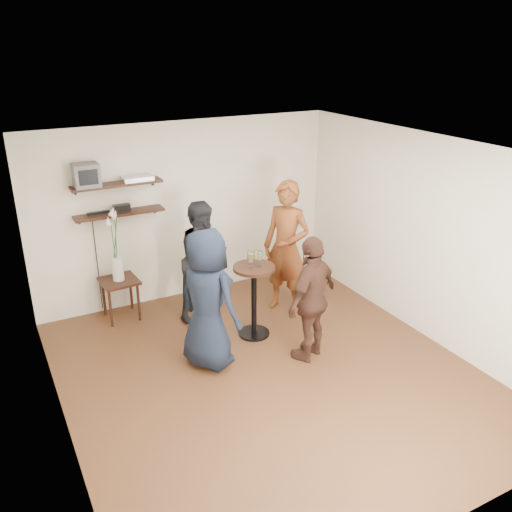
{
  "coord_description": "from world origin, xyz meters",
  "views": [
    {
      "loc": [
        -2.63,
        -4.64,
        3.66
      ],
      "look_at": [
        0.04,
        0.4,
        1.34
      ],
      "focal_mm": 38.0,
      "sensor_mm": 36.0,
      "label": 1
    }
  ],
  "objects_px": {
    "person_brown": "(312,299)",
    "person_dark": "(204,261)",
    "crt_monitor": "(86,175)",
    "radio": "(122,208)",
    "dvd_deck": "(137,178)",
    "person_navy": "(208,300)",
    "drinks_table": "(254,291)",
    "side_table": "(120,286)",
    "person_plaid": "(286,248)"
  },
  "relations": [
    {
      "from": "crt_monitor",
      "to": "drinks_table",
      "type": "height_order",
      "value": "crt_monitor"
    },
    {
      "from": "crt_monitor",
      "to": "person_brown",
      "type": "xyz_separation_m",
      "value": [
        2.02,
        -2.26,
        -1.24
      ]
    },
    {
      "from": "crt_monitor",
      "to": "drinks_table",
      "type": "xyz_separation_m",
      "value": [
        1.65,
        -1.48,
        -1.39
      ]
    },
    {
      "from": "dvd_deck",
      "to": "person_navy",
      "type": "height_order",
      "value": "dvd_deck"
    },
    {
      "from": "radio",
      "to": "person_brown",
      "type": "relative_size",
      "value": 0.14
    },
    {
      "from": "crt_monitor",
      "to": "radio",
      "type": "bearing_deg",
      "value": 0.0
    },
    {
      "from": "person_plaid",
      "to": "person_navy",
      "type": "relative_size",
      "value": 1.11
    },
    {
      "from": "person_navy",
      "to": "radio",
      "type": "bearing_deg",
      "value": -10.37
    },
    {
      "from": "dvd_deck",
      "to": "person_plaid",
      "type": "distance_m",
      "value": 2.23
    },
    {
      "from": "crt_monitor",
      "to": "person_brown",
      "type": "bearing_deg",
      "value": -48.23
    },
    {
      "from": "side_table",
      "to": "person_brown",
      "type": "distance_m",
      "value": 2.74
    },
    {
      "from": "dvd_deck",
      "to": "side_table",
      "type": "height_order",
      "value": "dvd_deck"
    },
    {
      "from": "dvd_deck",
      "to": "radio",
      "type": "bearing_deg",
      "value": 180.0
    },
    {
      "from": "side_table",
      "to": "person_dark",
      "type": "bearing_deg",
      "value": -24.6
    },
    {
      "from": "drinks_table",
      "to": "side_table",
      "type": "bearing_deg",
      "value": 137.94
    },
    {
      "from": "dvd_deck",
      "to": "person_navy",
      "type": "xyz_separation_m",
      "value": [
        0.2,
        -1.83,
        -1.05
      ]
    },
    {
      "from": "side_table",
      "to": "drinks_table",
      "type": "distance_m",
      "value": 1.91
    },
    {
      "from": "crt_monitor",
      "to": "side_table",
      "type": "height_order",
      "value": "crt_monitor"
    },
    {
      "from": "dvd_deck",
      "to": "side_table",
      "type": "bearing_deg",
      "value": -154.73
    },
    {
      "from": "drinks_table",
      "to": "person_plaid",
      "type": "height_order",
      "value": "person_plaid"
    },
    {
      "from": "person_dark",
      "to": "dvd_deck",
      "type": "bearing_deg",
      "value": 108.92
    },
    {
      "from": "radio",
      "to": "crt_monitor",
      "type": "bearing_deg",
      "value": 180.0
    },
    {
      "from": "drinks_table",
      "to": "dvd_deck",
      "type": "bearing_deg",
      "value": 123.73
    },
    {
      "from": "crt_monitor",
      "to": "dvd_deck",
      "type": "xyz_separation_m",
      "value": [
        0.66,
        0.0,
        -0.12
      ]
    },
    {
      "from": "radio",
      "to": "person_navy",
      "type": "distance_m",
      "value": 2.0
    },
    {
      "from": "drinks_table",
      "to": "crt_monitor",
      "type": "bearing_deg",
      "value": 138.12
    },
    {
      "from": "crt_monitor",
      "to": "side_table",
      "type": "relative_size",
      "value": 0.55
    },
    {
      "from": "radio",
      "to": "person_brown",
      "type": "height_order",
      "value": "radio"
    },
    {
      "from": "side_table",
      "to": "person_navy",
      "type": "distance_m",
      "value": 1.78
    },
    {
      "from": "drinks_table",
      "to": "person_brown",
      "type": "distance_m",
      "value": 0.88
    },
    {
      "from": "radio",
      "to": "dvd_deck",
      "type": "bearing_deg",
      "value": 0.0
    },
    {
      "from": "dvd_deck",
      "to": "person_dark",
      "type": "bearing_deg",
      "value": -47.23
    },
    {
      "from": "person_brown",
      "to": "person_navy",
      "type": "bearing_deg",
      "value": -45.58
    },
    {
      "from": "dvd_deck",
      "to": "person_brown",
      "type": "bearing_deg",
      "value": -59.04
    },
    {
      "from": "side_table",
      "to": "person_brown",
      "type": "xyz_separation_m",
      "value": [
        1.78,
        -2.05,
        0.3
      ]
    },
    {
      "from": "crt_monitor",
      "to": "side_table",
      "type": "bearing_deg",
      "value": -40.77
    },
    {
      "from": "person_plaid",
      "to": "person_navy",
      "type": "distance_m",
      "value": 1.72
    },
    {
      "from": "person_plaid",
      "to": "person_navy",
      "type": "height_order",
      "value": "person_plaid"
    },
    {
      "from": "person_plaid",
      "to": "radio",
      "type": "bearing_deg",
      "value": -148.61
    },
    {
      "from": "drinks_table",
      "to": "person_brown",
      "type": "bearing_deg",
      "value": -64.75
    },
    {
      "from": "person_plaid",
      "to": "person_brown",
      "type": "xyz_separation_m",
      "value": [
        -0.37,
        -1.22,
        -0.16
      ]
    },
    {
      "from": "radio",
      "to": "person_dark",
      "type": "xyz_separation_m",
      "value": [
        0.88,
        -0.69,
        -0.68
      ]
    },
    {
      "from": "radio",
      "to": "person_navy",
      "type": "xyz_separation_m",
      "value": [
        0.45,
        -1.83,
        -0.67
      ]
    },
    {
      "from": "dvd_deck",
      "to": "side_table",
      "type": "relative_size",
      "value": 0.69
    },
    {
      "from": "person_dark",
      "to": "person_brown",
      "type": "relative_size",
      "value": 1.07
    },
    {
      "from": "person_navy",
      "to": "side_table",
      "type": "bearing_deg",
      "value": -3.01
    },
    {
      "from": "radio",
      "to": "side_table",
      "type": "relative_size",
      "value": 0.38
    },
    {
      "from": "person_brown",
      "to": "person_dark",
      "type": "bearing_deg",
      "value": -90.7
    },
    {
      "from": "drinks_table",
      "to": "person_navy",
      "type": "distance_m",
      "value": 0.89
    },
    {
      "from": "person_dark",
      "to": "person_brown",
      "type": "height_order",
      "value": "person_dark"
    }
  ]
}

